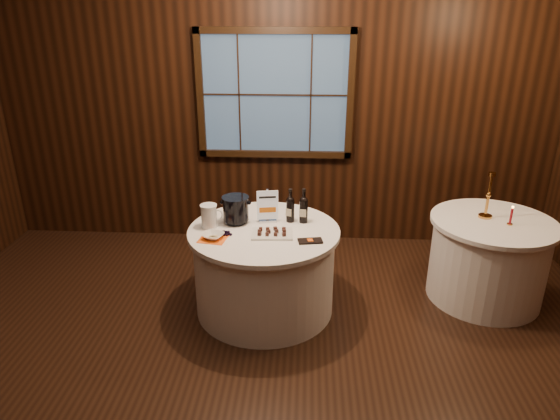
# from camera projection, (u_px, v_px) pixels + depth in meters

# --- Properties ---
(ground) EXTENTS (6.00, 6.00, 0.00)m
(ground) POSITION_uv_depth(u_px,v_px,m) (253.00, 385.00, 3.56)
(ground) COLOR black
(ground) RESTS_ON ground
(back_wall) EXTENTS (6.00, 0.10, 3.00)m
(back_wall) POSITION_uv_depth(u_px,v_px,m) (275.00, 104.00, 5.26)
(back_wall) COLOR black
(back_wall) RESTS_ON ground
(main_table) EXTENTS (1.28, 1.28, 0.77)m
(main_table) POSITION_uv_depth(u_px,v_px,m) (264.00, 269.00, 4.33)
(main_table) COLOR white
(main_table) RESTS_ON ground
(side_table) EXTENTS (1.08, 1.08, 0.77)m
(side_table) POSITION_uv_depth(u_px,v_px,m) (487.00, 259.00, 4.51)
(side_table) COLOR white
(side_table) RESTS_ON ground
(sign_stand) EXTENTS (0.18, 0.11, 0.30)m
(sign_stand) POSITION_uv_depth(u_px,v_px,m) (267.00, 211.00, 4.30)
(sign_stand) COLOR #B9B8C0
(sign_stand) RESTS_ON main_table
(port_bottle_left) EXTENTS (0.07, 0.08, 0.30)m
(port_bottle_left) POSITION_uv_depth(u_px,v_px,m) (290.00, 208.00, 4.29)
(port_bottle_left) COLOR black
(port_bottle_left) RESTS_ON main_table
(port_bottle_right) EXTENTS (0.07, 0.08, 0.31)m
(port_bottle_right) POSITION_uv_depth(u_px,v_px,m) (304.00, 208.00, 4.28)
(port_bottle_right) COLOR black
(port_bottle_right) RESTS_ON main_table
(ice_bucket) EXTENTS (0.23, 0.23, 0.24)m
(ice_bucket) POSITION_uv_depth(u_px,v_px,m) (236.00, 209.00, 4.27)
(ice_bucket) COLOR black
(ice_bucket) RESTS_ON main_table
(chocolate_plate) EXTENTS (0.35, 0.24, 0.05)m
(chocolate_plate) POSITION_uv_depth(u_px,v_px,m) (272.00, 233.00, 4.07)
(chocolate_plate) COLOR white
(chocolate_plate) RESTS_ON main_table
(chocolate_box) EXTENTS (0.21, 0.13, 0.02)m
(chocolate_box) POSITION_uv_depth(u_px,v_px,m) (310.00, 241.00, 3.96)
(chocolate_box) COLOR black
(chocolate_box) RESTS_ON main_table
(grape_bunch) EXTENTS (0.15, 0.08, 0.04)m
(grape_bunch) POSITION_uv_depth(u_px,v_px,m) (226.00, 233.00, 4.08)
(grape_bunch) COLOR black
(grape_bunch) RESTS_ON main_table
(glass_pitcher) EXTENTS (0.19, 0.14, 0.20)m
(glass_pitcher) POSITION_uv_depth(u_px,v_px,m) (209.00, 216.00, 4.19)
(glass_pitcher) COLOR white
(glass_pitcher) RESTS_ON main_table
(orange_napkin) EXTENTS (0.25, 0.25, 0.00)m
(orange_napkin) POSITION_uv_depth(u_px,v_px,m) (213.00, 238.00, 4.02)
(orange_napkin) COLOR #FF6115
(orange_napkin) RESTS_ON main_table
(cracker_bowl) EXTENTS (0.21, 0.21, 0.04)m
(cracker_bowl) POSITION_uv_depth(u_px,v_px,m) (213.00, 236.00, 4.01)
(cracker_bowl) COLOR white
(cracker_bowl) RESTS_ON orange_napkin
(brass_candlestick) EXTENTS (0.12, 0.12, 0.42)m
(brass_candlestick) POSITION_uv_depth(u_px,v_px,m) (488.00, 201.00, 4.37)
(brass_candlestick) COLOR #BF853B
(brass_candlestick) RESTS_ON side_table
(red_candle) EXTENTS (0.05, 0.05, 0.17)m
(red_candle) POSITION_uv_depth(u_px,v_px,m) (511.00, 217.00, 4.25)
(red_candle) COLOR #BF853B
(red_candle) RESTS_ON side_table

